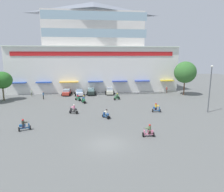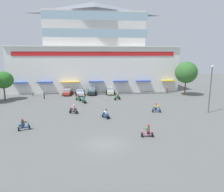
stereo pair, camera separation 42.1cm
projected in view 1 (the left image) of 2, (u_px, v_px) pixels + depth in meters
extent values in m
plane|color=#5A5D5B|center=(99.00, 111.00, 34.05)|extent=(128.00, 128.00, 0.00)
cube|color=white|center=(94.00, 69.00, 56.07)|extent=(42.44, 13.53, 11.24)
cube|color=white|center=(93.00, 31.00, 54.75)|extent=(25.17, 12.18, 8.73)
pyramid|color=slate|center=(93.00, 8.00, 53.58)|extent=(25.67, 12.45, 3.13)
cube|color=red|center=(95.00, 54.00, 48.63)|extent=(39.05, 0.12, 0.98)
cube|color=white|center=(95.00, 46.00, 48.25)|extent=(42.44, 0.70, 0.24)
cube|color=#27479D|center=(18.00, 83.00, 47.37)|extent=(3.54, 1.10, 0.20)
cube|color=#1B3D94|center=(44.00, 82.00, 48.04)|extent=(3.58, 1.10, 0.20)
cube|color=gold|center=(69.00, 82.00, 48.74)|extent=(4.51, 1.10, 0.20)
cube|color=#284391|center=(96.00, 82.00, 49.49)|extent=(3.69, 1.10, 0.20)
cube|color=#283C93|center=(120.00, 81.00, 50.19)|extent=(3.73, 1.10, 0.20)
cube|color=#263D9D|center=(142.00, 81.00, 50.87)|extent=(3.72, 1.10, 0.20)
cube|color=gold|center=(167.00, 81.00, 51.64)|extent=(3.36, 1.10, 0.20)
cube|color=#99B7C6|center=(95.00, 33.00, 42.55)|extent=(22.15, 0.08, 1.75)
cube|color=#99B7C6|center=(95.00, 15.00, 41.86)|extent=(22.15, 0.08, 1.75)
cylinder|color=brown|center=(3.00, 94.00, 42.08)|extent=(0.29, 0.29, 2.82)
ellipsoid|color=#286423|center=(2.00, 80.00, 41.52)|extent=(4.07, 3.86, 3.52)
cylinder|color=brown|center=(184.00, 87.00, 47.65)|extent=(0.26, 0.26, 3.62)
ellipsoid|color=#32682C|center=(185.00, 72.00, 46.94)|extent=(5.05, 4.95, 4.98)
cube|color=#B8362B|center=(67.00, 93.00, 47.86)|extent=(1.78, 4.16, 0.62)
cube|color=#8EADBF|center=(67.00, 90.00, 47.75)|extent=(1.47, 2.11, 0.51)
cylinder|color=black|center=(64.00, 93.00, 49.09)|extent=(0.61, 0.19, 0.60)
cylinder|color=black|center=(71.00, 93.00, 49.22)|extent=(0.61, 0.19, 0.60)
cylinder|color=black|center=(62.00, 95.00, 46.61)|extent=(0.61, 0.19, 0.60)
cylinder|color=black|center=(70.00, 95.00, 46.73)|extent=(0.61, 0.19, 0.60)
cube|color=silver|center=(79.00, 93.00, 47.39)|extent=(1.99, 4.09, 0.62)
cube|color=#8DAECC|center=(79.00, 91.00, 47.28)|extent=(1.57, 2.10, 0.49)
cylinder|color=black|center=(76.00, 93.00, 48.45)|extent=(0.61, 0.22, 0.60)
cylinder|color=black|center=(82.00, 93.00, 48.79)|extent=(0.61, 0.22, 0.60)
cylinder|color=black|center=(76.00, 95.00, 46.10)|extent=(0.61, 0.22, 0.60)
cylinder|color=black|center=(83.00, 95.00, 46.44)|extent=(0.61, 0.22, 0.60)
cube|color=#202A27|center=(91.00, 92.00, 48.48)|extent=(1.78, 4.33, 0.72)
cube|color=#8DB9BC|center=(91.00, 89.00, 48.36)|extent=(1.47, 2.18, 0.55)
cylinder|color=black|center=(88.00, 92.00, 49.77)|extent=(0.61, 0.19, 0.60)
cylinder|color=black|center=(95.00, 92.00, 49.91)|extent=(0.61, 0.19, 0.60)
cylinder|color=black|center=(88.00, 94.00, 47.19)|extent=(0.61, 0.19, 0.60)
cylinder|color=black|center=(95.00, 94.00, 47.32)|extent=(0.61, 0.19, 0.60)
cube|color=beige|center=(110.00, 91.00, 49.13)|extent=(2.03, 4.49, 0.73)
cube|color=#A0ACBC|center=(110.00, 89.00, 49.00)|extent=(1.60, 2.30, 0.51)
cylinder|color=black|center=(106.00, 92.00, 50.50)|extent=(0.61, 0.22, 0.60)
cylinder|color=black|center=(113.00, 92.00, 50.53)|extent=(0.61, 0.22, 0.60)
cylinder|color=black|center=(106.00, 94.00, 47.85)|extent=(0.61, 0.22, 0.60)
cylinder|color=black|center=(113.00, 94.00, 47.89)|extent=(0.61, 0.22, 0.60)
cylinder|color=black|center=(104.00, 116.00, 30.66)|extent=(0.52, 0.39, 0.52)
cylinder|color=black|center=(109.00, 118.00, 29.71)|extent=(0.52, 0.39, 0.52)
cube|color=#275394|center=(106.00, 116.00, 30.17)|extent=(0.80, 1.07, 0.10)
cube|color=#275394|center=(107.00, 114.00, 29.93)|extent=(0.61, 0.75, 0.28)
cube|color=#275394|center=(104.00, 114.00, 30.52)|extent=(0.35, 0.29, 0.68)
cylinder|color=black|center=(104.00, 111.00, 30.43)|extent=(0.46, 0.30, 0.04)
cube|color=#404E42|center=(107.00, 115.00, 30.03)|extent=(0.42, 0.41, 0.36)
cylinder|color=beige|center=(107.00, 112.00, 29.94)|extent=(0.44, 0.44, 0.49)
sphere|color=black|center=(107.00, 110.00, 29.87)|extent=(0.25, 0.25, 0.25)
cube|color=beige|center=(105.00, 111.00, 30.15)|extent=(0.52, 0.55, 0.10)
cylinder|color=black|center=(70.00, 112.00, 32.80)|extent=(0.36, 0.53, 0.52)
cylinder|color=black|center=(77.00, 112.00, 32.42)|extent=(0.36, 0.53, 0.52)
cube|color=black|center=(74.00, 112.00, 32.60)|extent=(1.06, 0.71, 0.10)
cube|color=black|center=(75.00, 109.00, 32.45)|extent=(0.73, 0.56, 0.28)
cube|color=black|center=(71.00, 110.00, 32.71)|extent=(0.27, 0.35, 0.70)
cylinder|color=black|center=(71.00, 107.00, 32.61)|extent=(0.26, 0.48, 0.04)
cube|color=#504F4D|center=(74.00, 110.00, 32.50)|extent=(0.39, 0.41, 0.36)
cylinder|color=pink|center=(74.00, 107.00, 32.41)|extent=(0.43, 0.43, 0.56)
sphere|color=silver|center=(74.00, 105.00, 32.34)|extent=(0.25, 0.25, 0.25)
cube|color=pink|center=(73.00, 107.00, 32.49)|extent=(0.54, 0.50, 0.10)
cylinder|color=black|center=(83.00, 101.00, 40.35)|extent=(0.54, 0.31, 0.52)
cylinder|color=black|center=(85.00, 102.00, 39.26)|extent=(0.54, 0.31, 0.52)
cube|color=#268A4B|center=(84.00, 102.00, 39.79)|extent=(0.64, 1.12, 0.10)
cube|color=#268A4B|center=(84.00, 100.00, 39.52)|extent=(0.52, 0.76, 0.28)
cube|color=#268A4B|center=(83.00, 100.00, 40.19)|extent=(0.35, 0.24, 0.70)
cylinder|color=black|center=(83.00, 97.00, 40.10)|extent=(0.50, 0.21, 0.04)
cube|color=black|center=(84.00, 100.00, 39.63)|extent=(0.40, 0.37, 0.36)
cylinder|color=#305689|center=(84.00, 98.00, 39.54)|extent=(0.41, 0.41, 0.56)
sphere|color=gold|center=(84.00, 96.00, 39.46)|extent=(0.25, 0.25, 0.25)
cube|color=#305689|center=(83.00, 98.00, 39.77)|extent=(0.47, 0.53, 0.10)
cylinder|color=black|center=(115.00, 99.00, 42.32)|extent=(0.38, 0.52, 0.52)
cylinder|color=black|center=(119.00, 98.00, 43.01)|extent=(0.38, 0.52, 0.52)
cube|color=#2E8947|center=(117.00, 98.00, 42.65)|extent=(1.04, 0.76, 0.10)
cube|color=#2E8947|center=(118.00, 97.00, 42.70)|extent=(0.72, 0.59, 0.28)
cube|color=#2E8947|center=(115.00, 98.00, 42.34)|extent=(0.28, 0.35, 0.67)
cylinder|color=black|center=(115.00, 95.00, 42.22)|extent=(0.29, 0.47, 0.04)
cube|color=#424247|center=(117.00, 97.00, 42.67)|extent=(0.40, 0.42, 0.36)
cylinder|color=#467748|center=(117.00, 95.00, 42.59)|extent=(0.44, 0.44, 0.49)
sphere|color=gold|center=(117.00, 94.00, 42.52)|extent=(0.25, 0.25, 0.25)
cube|color=#467748|center=(116.00, 95.00, 42.43)|extent=(0.55, 0.51, 0.10)
cylinder|color=black|center=(80.00, 100.00, 41.46)|extent=(0.50, 0.42, 0.52)
cylinder|color=black|center=(76.00, 99.00, 42.40)|extent=(0.50, 0.42, 0.52)
cube|color=#1E8455|center=(78.00, 99.00, 41.92)|extent=(0.91, 1.10, 0.10)
cube|color=#1E8455|center=(77.00, 97.00, 42.02)|extent=(0.68, 0.77, 0.28)
cube|color=#1E8455|center=(79.00, 99.00, 41.51)|extent=(0.34, 0.30, 0.66)
cylinder|color=black|center=(79.00, 96.00, 41.38)|extent=(0.44, 0.34, 0.04)
cube|color=#7C6156|center=(78.00, 98.00, 41.97)|extent=(0.42, 0.41, 0.36)
cylinder|color=#9D2E37|center=(78.00, 96.00, 41.88)|extent=(0.45, 0.45, 0.49)
sphere|color=#2666A9|center=(78.00, 94.00, 41.81)|extent=(0.25, 0.25, 0.25)
cube|color=#9D2E37|center=(78.00, 96.00, 41.67)|extent=(0.53, 0.56, 0.10)
cylinder|color=black|center=(30.00, 128.00, 25.63)|extent=(0.32, 0.54, 0.52)
cylinder|color=black|center=(19.00, 129.00, 25.02)|extent=(0.32, 0.54, 0.52)
cube|color=#1F5694|center=(25.00, 128.00, 25.31)|extent=(1.17, 0.68, 0.10)
cube|color=#1F5694|center=(22.00, 126.00, 25.13)|extent=(0.79, 0.55, 0.28)
cube|color=#1F5694|center=(29.00, 126.00, 25.53)|extent=(0.25, 0.35, 0.67)
cylinder|color=black|center=(29.00, 122.00, 25.43)|extent=(0.23, 0.50, 0.04)
cube|color=#2F2D43|center=(23.00, 126.00, 25.21)|extent=(0.38, 0.40, 0.36)
cylinder|color=#34362C|center=(23.00, 123.00, 25.12)|extent=(0.42, 0.42, 0.53)
sphere|color=red|center=(23.00, 120.00, 25.04)|extent=(0.25, 0.25, 0.25)
cube|color=#34362C|center=(25.00, 122.00, 25.25)|extent=(0.53, 0.48, 0.10)
cylinder|color=black|center=(143.00, 135.00, 23.35)|extent=(0.19, 0.53, 0.52)
cylinder|color=black|center=(153.00, 134.00, 23.39)|extent=(0.19, 0.53, 0.52)
cube|color=pink|center=(148.00, 134.00, 23.36)|extent=(1.08, 0.37, 0.10)
cube|color=pink|center=(150.00, 131.00, 23.30)|extent=(0.70, 0.35, 0.28)
cube|color=pink|center=(144.00, 133.00, 23.31)|extent=(0.17, 0.33, 0.65)
cylinder|color=black|center=(144.00, 128.00, 23.21)|extent=(0.08, 0.52, 0.04)
cube|color=black|center=(149.00, 132.00, 23.32)|extent=(0.31, 0.34, 0.36)
cylinder|color=#586D49|center=(150.00, 128.00, 23.23)|extent=(0.35, 0.35, 0.56)
sphere|color=red|center=(150.00, 125.00, 23.15)|extent=(0.25, 0.25, 0.25)
cube|color=#586D49|center=(147.00, 128.00, 23.21)|extent=(0.47, 0.38, 0.10)
cylinder|color=black|center=(160.00, 111.00, 33.47)|extent=(0.22, 0.54, 0.52)
cylinder|color=black|center=(153.00, 111.00, 33.51)|extent=(0.22, 0.54, 0.52)
cube|color=#205394|center=(156.00, 110.00, 33.48)|extent=(1.09, 0.44, 0.10)
cube|color=#205394|center=(155.00, 108.00, 33.40)|extent=(0.71, 0.40, 0.28)
cube|color=#205394|center=(159.00, 109.00, 33.42)|extent=(0.19, 0.34, 0.71)
cylinder|color=black|center=(160.00, 106.00, 33.31)|extent=(0.12, 0.52, 0.04)
cube|color=black|center=(156.00, 109.00, 33.42)|extent=(0.33, 0.36, 0.36)
cylinder|color=gold|center=(156.00, 106.00, 33.34)|extent=(0.37, 0.37, 0.53)
sphere|color=red|center=(156.00, 104.00, 33.26)|extent=(0.25, 0.25, 0.25)
cube|color=gold|center=(157.00, 106.00, 33.32)|extent=(0.49, 0.41, 0.10)
cylinder|color=black|center=(43.00, 97.00, 43.30)|extent=(0.28, 0.28, 0.88)
cylinder|color=#40658B|center=(43.00, 94.00, 43.15)|extent=(0.44, 0.44, 0.57)
sphere|color=#DA9885|center=(43.00, 92.00, 43.08)|extent=(0.21, 0.21, 0.21)
cylinder|color=brown|center=(167.00, 91.00, 50.16)|extent=(0.32, 0.32, 0.90)
cylinder|color=#A4443B|center=(167.00, 89.00, 50.01)|extent=(0.52, 0.52, 0.55)
sphere|color=tan|center=(167.00, 87.00, 49.94)|extent=(0.21, 0.21, 0.21)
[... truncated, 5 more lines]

